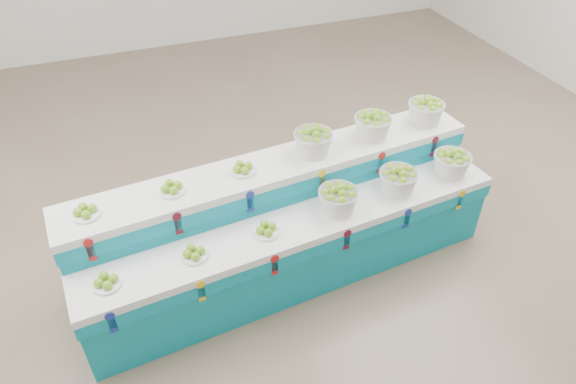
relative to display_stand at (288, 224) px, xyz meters
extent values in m
plane|color=brown|center=(0.04, 0.47, -0.51)|extent=(10.00, 10.00, 0.00)
cylinder|color=white|center=(-1.52, -0.37, 0.26)|extent=(0.23, 0.23, 0.09)
cylinder|color=white|center=(-0.87, -0.31, 0.26)|extent=(0.23, 0.23, 0.09)
cylinder|color=white|center=(-0.28, -0.25, 0.26)|extent=(0.23, 0.23, 0.09)
cylinder|color=white|center=(-1.56, 0.09, 0.56)|extent=(0.23, 0.23, 0.09)
cylinder|color=white|center=(-0.91, 0.15, 0.56)|extent=(0.23, 0.23, 0.09)
cylinder|color=white|center=(-0.32, 0.20, 0.56)|extent=(0.23, 0.23, 0.09)
camera|label=1|loc=(-1.20, -3.16, 3.05)|focal=32.63mm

